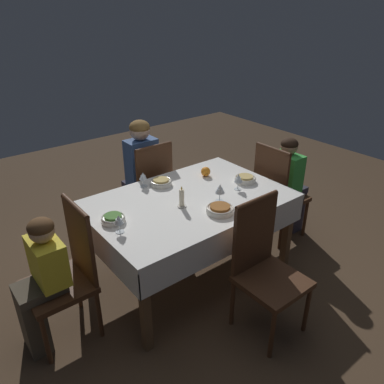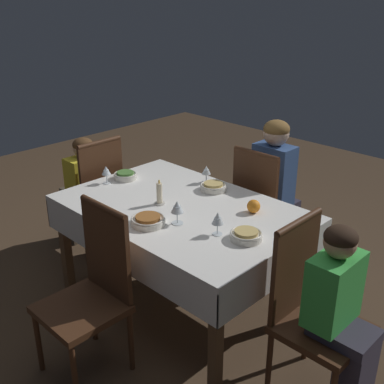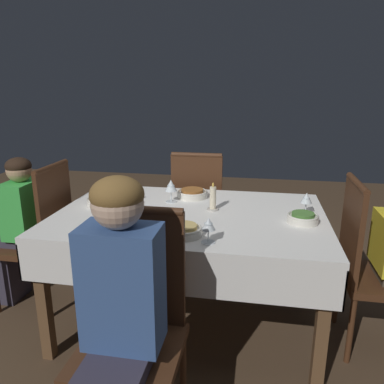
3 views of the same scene
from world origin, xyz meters
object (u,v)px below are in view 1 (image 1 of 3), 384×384
Objects in this scene: bowl_east at (245,179)px; chair_north at (149,187)px; chair_west at (68,270)px; candle_centerpiece at (182,199)px; orange_fruit at (206,172)px; dining_table at (189,207)px; person_child_yellow at (41,280)px; wine_glass_east at (238,178)px; chair_east at (277,190)px; person_child_green at (289,182)px; wine_glass_south at (220,189)px; bowl_north at (161,182)px; person_adult_denim at (140,169)px; bowl_west at (113,219)px; wine_glass_north at (143,177)px; chair_south at (264,264)px; wine_glass_west at (119,220)px; bowl_south at (220,209)px.

chair_north is at bearing 120.39° from bowl_east.
candle_centerpiece is (0.90, -0.10, 0.29)m from chair_west.
dining_table is at bearing -146.85° from orange_fruit.
person_child_yellow reaches higher than wine_glass_east.
chair_east is 0.69m from wine_glass_east.
person_child_green is 1.09m from wine_glass_south.
chair_north is 1.03× the size of person_child_yellow.
person_adult_denim is at bearing 77.17° from bowl_north.
bowl_west is at bearing 49.71° from person_adult_denim.
orange_fruit is (-0.19, 0.31, 0.01)m from bowl_east.
person_adult_denim is 1.10m from bowl_east.
chair_south is at bearing -78.74° from wine_glass_north.
person_child_yellow is (-0.18, -0.00, 0.00)m from chair_west.
chair_north is at bearing 52.58° from wine_glass_north.
wine_glass_west is 0.75m from bowl_south.
chair_north is 1.12m from bowl_south.
bowl_south is at bearing 104.71° from chair_east.
bowl_north is 0.16m from wine_glass_north.
wine_glass_west is 1.10m from wine_glass_east.
wine_glass_north is at bearing 114.55° from chair_west.
bowl_south is (0.04, -0.32, 0.11)m from dining_table.
wine_glass_south is (0.09, 0.58, 0.33)m from chair_south.
wine_glass_north is at bearing 62.49° from person_adult_denim.
chair_north is 1.53m from chair_south.
person_adult_denim is (0.10, 0.93, -0.00)m from dining_table.
chair_east is 1.32m from wine_glass_north.
bowl_east is at bearing 116.07° from person_adult_denim.
chair_west is at bearing 87.80° from person_child_green.
wine_glass_south reaches higher than bowl_west.
bowl_north is 1.07× the size of candle_centerpiece.
chair_west is at bearing 87.62° from chair_east.
wine_glass_west is (0.35, -0.12, 0.31)m from chair_west.
chair_north is 6.69× the size of wine_glass_south.
person_adult_denim reaches higher than orange_fruit.
orange_fruit is at bearing 32.47° from candle_centerpiece.
chair_south is at bearing 54.35° from chair_west.
bowl_west is 1.09m from wine_glass_east.
chair_west and chair_south have the same top height.
dining_table is 0.31m from wine_glass_south.
candle_centerpiece is at bearing -85.44° from wine_glass_north.
person_child_green reaches higher than person_child_yellow.
bowl_south is at bearing -131.11° from wine_glass_south.
dining_table is at bearing 87.01° from person_child_green.
wine_glass_north is 0.92× the size of wine_glass_east.
wine_glass_east is 0.38m from orange_fruit.
wine_glass_north reaches higher than dining_table.
wine_glass_south is at bearing -6.22° from wine_glass_west.
chair_south is at bearing -84.85° from dining_table.
person_child_green is at bearing 6.88° from wine_glass_south.
chair_east reaches higher than dining_table.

